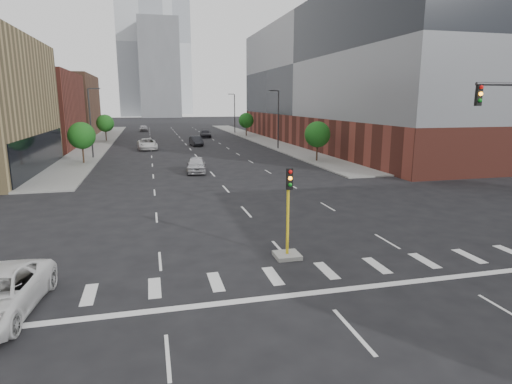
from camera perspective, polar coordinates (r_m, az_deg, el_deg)
name	(u,v)px	position (r m, az deg, el deg)	size (l,w,h in m)	color
ground	(385,367)	(13.67, 16.84, -21.42)	(400.00, 400.00, 0.00)	black
sidewalk_left_far	(100,142)	(84.44, -20.05, 6.31)	(5.00, 92.00, 0.15)	gray
sidewalk_right_far	(258,138)	(86.62, 0.22, 7.16)	(5.00, 92.00, 0.15)	gray
building_left_far_a	(8,110)	(78.61, -30.16, 9.39)	(20.00, 22.00, 12.00)	brown
building_left_far_b	(45,105)	(103.87, -26.29, 10.30)	(20.00, 24.00, 13.00)	brown
building_right_main	(359,80)	(78.36, 13.55, 14.32)	(24.00, 70.00, 22.00)	brown
tower_left	(141,44)	(231.32, -15.15, 18.48)	(22.00, 22.00, 70.00)	#B2B7BC
tower_right	(172,45)	(272.10, -11.08, 18.69)	(20.00, 20.00, 80.00)	#B2B7BC
tower_mid	(159,69)	(210.26, -12.77, 15.72)	(18.00, 18.00, 44.00)	slate
median_traffic_signal	(288,238)	(20.67, 4.23, -6.19)	(1.20, 1.20, 4.40)	#999993
streetlight_right_a	(278,117)	(67.61, 2.91, 9.97)	(1.60, 0.22, 9.07)	#2D2D30
streetlight_right_b	(234,112)	(101.60, -2.92, 10.65)	(1.60, 0.22, 9.07)	#2D2D30
streetlight_left	(91,120)	(60.14, -21.14, 8.94)	(1.60, 0.22, 9.07)	#2D2D30
tree_left_near	(82,136)	(55.36, -22.23, 6.97)	(3.20, 3.20, 4.85)	#382619
tree_left_far	(105,123)	(85.11, -19.47, 8.64)	(3.20, 3.20, 4.85)	#382619
tree_right_near	(317,134)	(53.76, 8.19, 7.61)	(3.20, 3.20, 4.85)	#382619
tree_right_far	(246,120)	(92.00, -1.32, 9.51)	(3.20, 3.20, 4.85)	#382619
car_near_left	(196,165)	(45.68, -7.96, 3.62)	(1.97, 4.91, 1.67)	silver
car_mid_right	(196,141)	(73.70, -8.00, 6.76)	(1.70, 4.87, 1.61)	#232429
car_far_left	(147,144)	(69.13, -14.30, 6.20)	(2.83, 6.15, 1.71)	silver
car_deep_right	(205,134)	(90.24, -6.75, 7.72)	(2.15, 5.30, 1.54)	black
car_distant	(144,128)	(111.61, -14.76, 8.25)	(1.95, 4.85, 1.65)	#AAA9AE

